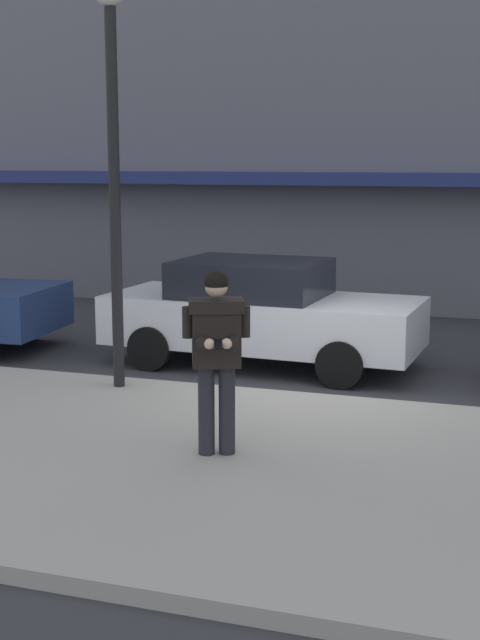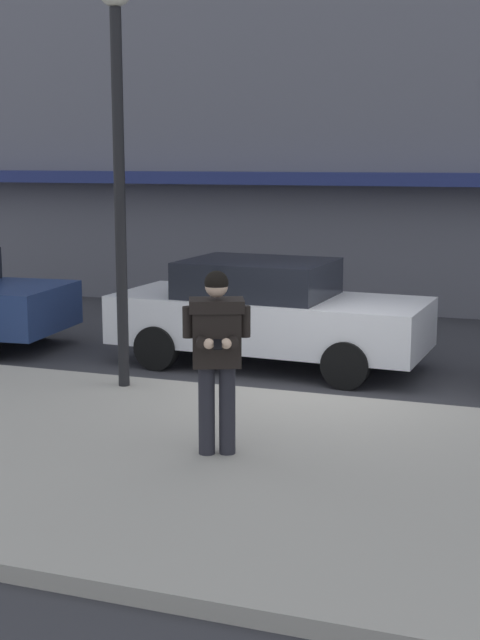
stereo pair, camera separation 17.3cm
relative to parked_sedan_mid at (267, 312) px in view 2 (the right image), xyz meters
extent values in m
plane|color=#333338|center=(1.21, -1.59, -0.79)|extent=(80.00, 80.00, 0.00)
cube|color=#A8A399|center=(2.21, -4.44, -0.72)|extent=(32.00, 5.30, 0.14)
cube|color=silver|center=(2.21, -1.54, -0.79)|extent=(28.00, 0.12, 0.01)
cube|color=navy|center=(2.21, 4.56, 1.81)|extent=(26.60, 0.70, 0.24)
cylinder|color=black|center=(-4.25, 0.52, -0.47)|extent=(0.65, 0.27, 0.64)
cube|color=silver|center=(0.04, 0.00, -0.12)|extent=(4.59, 2.05, 0.70)
cube|color=black|center=(-0.14, 0.01, 0.49)|extent=(2.15, 1.74, 0.52)
cylinder|color=black|center=(1.48, 0.78, -0.47)|extent=(0.65, 0.25, 0.64)
cylinder|color=black|center=(1.39, -0.93, -0.47)|extent=(0.65, 0.25, 0.64)
cylinder|color=black|center=(-1.31, 0.93, -0.47)|extent=(0.65, 0.25, 0.64)
cylinder|color=black|center=(-1.40, -0.78, -0.47)|extent=(0.65, 0.25, 0.64)
cylinder|color=#23232B|center=(0.98, -4.27, -0.21)|extent=(0.16, 0.16, 0.88)
cylinder|color=#23232B|center=(0.79, -4.35, -0.21)|extent=(0.16, 0.16, 0.88)
cube|color=black|center=(0.88, -4.31, 0.55)|extent=(0.54, 0.46, 0.64)
cube|color=black|center=(0.88, -4.31, 0.82)|extent=(0.61, 0.52, 0.12)
cylinder|color=black|center=(1.13, -4.20, 0.66)|extent=(0.11, 0.11, 0.30)
cylinder|color=black|center=(1.08, -4.40, 0.51)|extent=(0.21, 0.32, 0.10)
sphere|color=beige|center=(1.08, -4.55, 0.51)|extent=(0.10, 0.10, 0.10)
cylinder|color=black|center=(0.64, -4.41, 0.66)|extent=(0.11, 0.11, 0.30)
cylinder|color=black|center=(0.81, -4.51, 0.51)|extent=(0.21, 0.32, 0.10)
sphere|color=beige|center=(0.93, -4.62, 0.51)|extent=(0.10, 0.10, 0.10)
cube|color=black|center=(1.02, -4.62, 0.51)|extent=(0.12, 0.16, 0.07)
sphere|color=beige|center=(0.90, -4.34, 1.01)|extent=(0.22, 0.22, 0.22)
sphere|color=black|center=(0.90, -4.34, 1.04)|extent=(0.23, 0.23, 0.23)
cylinder|color=black|center=(-1.18, -2.24, 1.65)|extent=(0.14, 0.14, 4.60)
camera|label=1|loc=(3.73, -12.14, 2.20)|focal=50.00mm
camera|label=2|loc=(3.90, -12.09, 2.20)|focal=50.00mm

